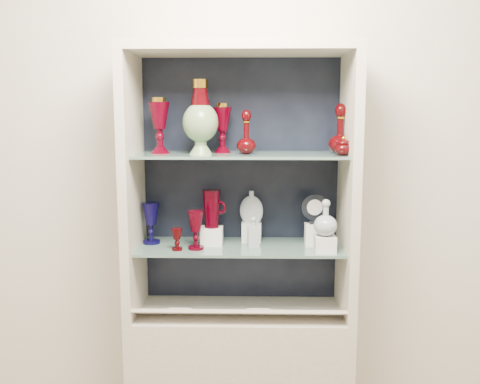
{
  "coord_description": "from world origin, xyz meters",
  "views": [
    {
      "loc": [
        0.05,
        -0.82,
        1.67
      ],
      "look_at": [
        0.0,
        1.53,
        1.3
      ],
      "focal_mm": 40.0,
      "sensor_mm": 36.0,
      "label": 1
    }
  ],
  "objects_px": {
    "ruby_goblet_tall": "(196,230)",
    "pedestal_lamp_right": "(222,128)",
    "pedestal_lamp_left": "(159,126)",
    "enamel_urn": "(200,117)",
    "ruby_decanter_a": "(246,129)",
    "flat_flask": "(251,206)",
    "cameo_medallion": "(314,209)",
    "ruby_decanter_b": "(340,127)",
    "cobalt_goblet": "(151,223)",
    "ruby_pitcher": "(212,209)",
    "clear_square_bottle": "(253,232)",
    "ruby_goblet_small": "(177,239)",
    "clear_round_decanter": "(326,219)",
    "lidded_bowl": "(343,146)"
  },
  "relations": [
    {
      "from": "enamel_urn",
      "to": "ruby_pitcher",
      "type": "distance_m",
      "value": 0.42
    },
    {
      "from": "clear_square_bottle",
      "to": "clear_round_decanter",
      "type": "distance_m",
      "value": 0.33
    },
    {
      "from": "lidded_bowl",
      "to": "cobalt_goblet",
      "type": "relative_size",
      "value": 0.44
    },
    {
      "from": "ruby_decanter_b",
      "to": "cobalt_goblet",
      "type": "height_order",
      "value": "ruby_decanter_b"
    },
    {
      "from": "enamel_urn",
      "to": "cobalt_goblet",
      "type": "bearing_deg",
      "value": 164.48
    },
    {
      "from": "cameo_medallion",
      "to": "clear_square_bottle",
      "type": "bearing_deg",
      "value": -179.62
    },
    {
      "from": "clear_square_bottle",
      "to": "cameo_medallion",
      "type": "bearing_deg",
      "value": 7.83
    },
    {
      "from": "enamel_urn",
      "to": "clear_square_bottle",
      "type": "height_order",
      "value": "enamel_urn"
    },
    {
      "from": "pedestal_lamp_left",
      "to": "ruby_decanter_a",
      "type": "xyz_separation_m",
      "value": [
        0.39,
        -0.04,
        -0.02
      ]
    },
    {
      "from": "ruby_goblet_tall",
      "to": "cameo_medallion",
      "type": "xyz_separation_m",
      "value": [
        0.53,
        0.08,
        0.08
      ]
    },
    {
      "from": "pedestal_lamp_right",
      "to": "enamel_urn",
      "type": "height_order",
      "value": "enamel_urn"
    },
    {
      "from": "ruby_decanter_a",
      "to": "clear_square_bottle",
      "type": "relative_size",
      "value": 1.55
    },
    {
      "from": "enamel_urn",
      "to": "ruby_goblet_tall",
      "type": "height_order",
      "value": "enamel_urn"
    },
    {
      "from": "pedestal_lamp_left",
      "to": "enamel_urn",
      "type": "height_order",
      "value": "enamel_urn"
    },
    {
      "from": "ruby_decanter_a",
      "to": "cobalt_goblet",
      "type": "xyz_separation_m",
      "value": [
        -0.44,
        0.07,
        -0.43
      ]
    },
    {
      "from": "cobalt_goblet",
      "to": "ruby_pitcher",
      "type": "xyz_separation_m",
      "value": [
        0.28,
        -0.01,
        0.07
      ]
    },
    {
      "from": "pedestal_lamp_left",
      "to": "ruby_decanter_b",
      "type": "relative_size",
      "value": 1.05
    },
    {
      "from": "ruby_decanter_b",
      "to": "ruby_decanter_a",
      "type": "bearing_deg",
      "value": -174.4
    },
    {
      "from": "ruby_decanter_a",
      "to": "flat_flask",
      "type": "relative_size",
      "value": 1.39
    },
    {
      "from": "pedestal_lamp_right",
      "to": "cobalt_goblet",
      "type": "relative_size",
      "value": 1.16
    },
    {
      "from": "ruby_decanter_a",
      "to": "clear_round_decanter",
      "type": "height_order",
      "value": "ruby_decanter_a"
    },
    {
      "from": "ruby_goblet_small",
      "to": "flat_flask",
      "type": "xyz_separation_m",
      "value": [
        0.33,
        0.17,
        0.12
      ]
    },
    {
      "from": "ruby_goblet_small",
      "to": "clear_round_decanter",
      "type": "bearing_deg",
      "value": -0.73
    },
    {
      "from": "ruby_decanter_b",
      "to": "ruby_goblet_tall",
      "type": "xyz_separation_m",
      "value": [
        -0.63,
        -0.07,
        -0.45
      ]
    },
    {
      "from": "ruby_decanter_b",
      "to": "clear_round_decanter",
      "type": "bearing_deg",
      "value": -124.36
    },
    {
      "from": "ruby_decanter_b",
      "to": "ruby_goblet_small",
      "type": "xyz_separation_m",
      "value": [
        -0.72,
        -0.09,
        -0.49
      ]
    },
    {
      "from": "cobalt_goblet",
      "to": "clear_round_decanter",
      "type": "xyz_separation_m",
      "value": [
        0.78,
        -0.13,
        0.05
      ]
    },
    {
      "from": "pedestal_lamp_right",
      "to": "clear_round_decanter",
      "type": "relative_size",
      "value": 1.44
    },
    {
      "from": "pedestal_lamp_left",
      "to": "lidded_bowl",
      "type": "bearing_deg",
      "value": -6.84
    },
    {
      "from": "lidded_bowl",
      "to": "cameo_medallion",
      "type": "bearing_deg",
      "value": 135.33
    },
    {
      "from": "lidded_bowl",
      "to": "cobalt_goblet",
      "type": "distance_m",
      "value": 0.94
    },
    {
      "from": "clear_square_bottle",
      "to": "flat_flask",
      "type": "xyz_separation_m",
      "value": [
        -0.01,
        0.11,
        0.1
      ]
    },
    {
      "from": "ruby_pitcher",
      "to": "cobalt_goblet",
      "type": "bearing_deg",
      "value": -164.09
    },
    {
      "from": "ruby_decanter_a",
      "to": "cameo_medallion",
      "type": "relative_size",
      "value": 1.53
    },
    {
      "from": "cobalt_goblet",
      "to": "cameo_medallion",
      "type": "bearing_deg",
      "value": -1.39
    },
    {
      "from": "pedestal_lamp_right",
      "to": "cameo_medallion",
      "type": "distance_m",
      "value": 0.55
    },
    {
      "from": "cobalt_goblet",
      "to": "clear_round_decanter",
      "type": "height_order",
      "value": "clear_round_decanter"
    },
    {
      "from": "cobalt_goblet",
      "to": "ruby_goblet_small",
      "type": "relative_size",
      "value": 1.97
    },
    {
      "from": "ruby_goblet_tall",
      "to": "pedestal_lamp_right",
      "type": "bearing_deg",
      "value": 46.22
    },
    {
      "from": "flat_flask",
      "to": "cameo_medallion",
      "type": "xyz_separation_m",
      "value": [
        0.28,
        -0.07,
        0.0
      ]
    },
    {
      "from": "clear_square_bottle",
      "to": "flat_flask",
      "type": "bearing_deg",
      "value": 94.78
    },
    {
      "from": "ruby_pitcher",
      "to": "clear_square_bottle",
      "type": "distance_m",
      "value": 0.22
    },
    {
      "from": "ruby_decanter_b",
      "to": "flat_flask",
      "type": "xyz_separation_m",
      "value": [
        -0.39,
        0.08,
        -0.37
      ]
    },
    {
      "from": "pedestal_lamp_left",
      "to": "enamel_urn",
      "type": "bearing_deg",
      "value": -12.46
    },
    {
      "from": "ruby_decanter_a",
      "to": "ruby_decanter_b",
      "type": "height_order",
      "value": "ruby_decanter_b"
    },
    {
      "from": "ruby_decanter_b",
      "to": "flat_flask",
      "type": "relative_size",
      "value": 1.51
    },
    {
      "from": "lidded_bowl",
      "to": "flat_flask",
      "type": "bearing_deg",
      "value": 156.08
    },
    {
      "from": "flat_flask",
      "to": "clear_square_bottle",
      "type": "bearing_deg",
      "value": -73.6
    },
    {
      "from": "pedestal_lamp_right",
      "to": "ruby_goblet_tall",
      "type": "bearing_deg",
      "value": -133.78
    },
    {
      "from": "pedestal_lamp_left",
      "to": "clear_round_decanter",
      "type": "relative_size",
      "value": 1.6
    }
  ]
}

